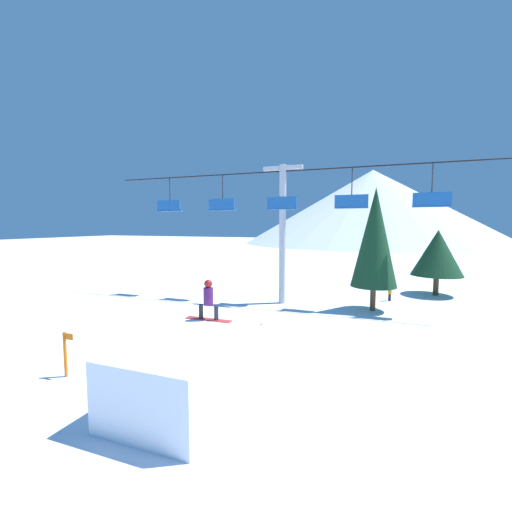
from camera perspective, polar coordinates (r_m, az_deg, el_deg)
The scene contains 9 objects.
ground_plane at distance 9.99m, azimuth -4.58°, elevation -23.48°, with size 220.00×220.00×0.00m, color white.
mountain_ridge at distance 94.04m, azimuth 18.75°, elevation 7.77°, with size 65.19×65.19×18.71m.
snow_ramp at distance 9.91m, azimuth -11.18°, elevation -18.21°, with size 2.67×4.23×1.74m.
snowboarder at distance 11.14m, azimuth -7.94°, elevation -7.25°, with size 1.59×0.31×1.31m.
chairlift at distance 20.68m, azimuth 4.42°, elevation 6.44°, with size 23.46×0.44×8.34m.
pine_tree_near at distance 19.94m, azimuth 19.19°, elevation 2.92°, with size 2.50×2.50×6.83m.
pine_tree_far at distance 26.11m, azimuth 28.00°, elevation 0.46°, with size 3.30×3.30×4.46m.
trail_marker at distance 12.69m, azimuth -29.16°, elevation -13.91°, with size 0.41×0.10×1.45m.
distant_skier at distance 23.19m, azimuth 21.41°, elevation -5.37°, with size 0.24×0.24×1.23m.
Camera 1 is at (3.80, -7.89, 4.80)m, focal length 24.00 mm.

